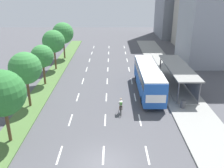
# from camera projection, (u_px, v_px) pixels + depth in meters

# --- Properties ---
(ground_plane) EXTENTS (140.00, 140.00, 0.00)m
(ground_plane) POSITION_uv_depth(u_px,v_px,m) (103.00, 165.00, 17.88)
(ground_plane) COLOR #4C4C51
(median_strip) EXTENTS (2.60, 52.00, 0.12)m
(median_strip) POSITION_uv_depth(u_px,v_px,m) (53.00, 75.00, 36.44)
(median_strip) COLOR #4C7038
(median_strip) RESTS_ON ground
(sidewalk_right) EXTENTS (4.50, 52.00, 0.15)m
(sidewalk_right) POSITION_uv_depth(u_px,v_px,m) (168.00, 75.00, 36.45)
(sidewalk_right) COLOR gray
(sidewalk_right) RESTS_ON ground
(lane_divider_left) EXTENTS (0.14, 46.07, 0.01)m
(lane_divider_left) POSITION_uv_depth(u_px,v_px,m) (83.00, 81.00, 34.18)
(lane_divider_left) COLOR white
(lane_divider_left) RESTS_ON ground
(lane_divider_center) EXTENTS (0.14, 46.07, 0.01)m
(lane_divider_center) POSITION_uv_depth(u_px,v_px,m) (107.00, 81.00, 34.18)
(lane_divider_center) COLOR white
(lane_divider_center) RESTS_ON ground
(lane_divider_right) EXTENTS (0.14, 46.07, 0.01)m
(lane_divider_right) POSITION_uv_depth(u_px,v_px,m) (131.00, 81.00, 34.18)
(lane_divider_right) COLOR white
(lane_divider_right) RESTS_ON ground
(bus_shelter) EXTENTS (2.90, 11.46, 2.86)m
(bus_shelter) POSITION_uv_depth(u_px,v_px,m) (179.00, 74.00, 31.29)
(bus_shelter) COLOR gray
(bus_shelter) RESTS_ON sidewalk_right
(bus) EXTENTS (2.54, 11.29, 3.37)m
(bus) POSITION_uv_depth(u_px,v_px,m) (148.00, 77.00, 29.82)
(bus) COLOR #2356B2
(bus) RESTS_ON ground
(cyclist) EXTENTS (0.46, 1.82, 1.71)m
(cyclist) POSITION_uv_depth(u_px,v_px,m) (121.00, 106.00, 25.05)
(cyclist) COLOR black
(cyclist) RESTS_ON ground
(median_tree_nearest) EXTENTS (3.78, 3.78, 6.34)m
(median_tree_nearest) POSITION_uv_depth(u_px,v_px,m) (2.00, 93.00, 18.92)
(median_tree_nearest) COLOR brown
(median_tree_nearest) RESTS_ON median_strip
(median_tree_second) EXTENTS (3.45, 3.45, 6.12)m
(median_tree_second) POSITION_uv_depth(u_px,v_px,m) (25.00, 68.00, 25.12)
(median_tree_second) COLOR brown
(median_tree_second) RESTS_ON median_strip
(median_tree_third) EXTENTS (3.01, 3.01, 5.44)m
(median_tree_third) POSITION_uv_depth(u_px,v_px,m) (42.00, 56.00, 31.46)
(median_tree_third) COLOR brown
(median_tree_third) RESTS_ON median_strip
(median_tree_fourth) EXTENTS (3.54, 3.54, 6.32)m
(median_tree_fourth) POSITION_uv_depth(u_px,v_px,m) (53.00, 41.00, 37.41)
(median_tree_fourth) COLOR brown
(median_tree_fourth) RESTS_ON median_strip
(median_tree_fifth) EXTENTS (3.86, 3.86, 6.65)m
(median_tree_fifth) POSITION_uv_depth(u_px,v_px,m) (63.00, 33.00, 43.52)
(median_tree_fifth) COLOR brown
(median_tree_fifth) RESTS_ON median_strip
(trash_bin) EXTENTS (0.52, 0.52, 0.85)m
(trash_bin) POSITION_uv_depth(u_px,v_px,m) (183.00, 104.00, 26.05)
(trash_bin) COLOR #4C4C51
(trash_bin) RESTS_ON sidewalk_right
(building_mid_right) EXTENTS (11.78, 13.01, 13.79)m
(building_mid_right) POSITION_uv_depth(u_px,v_px,m) (208.00, 16.00, 50.91)
(building_mid_right) COLOR #A39E93
(building_mid_right) RESTS_ON ground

